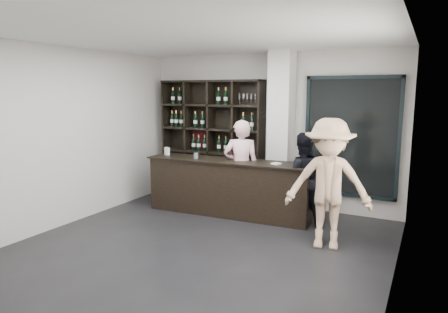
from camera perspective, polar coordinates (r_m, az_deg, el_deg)
The scene contains 12 objects.
floor at distance 5.65m, azimuth -4.41°, elevation -13.54°, with size 5.00×5.50×0.01m, color black.
wine_shelf at distance 8.06m, azimuth -1.80°, elevation 2.30°, with size 2.20×0.35×2.40m, color black, non-canonical shape.
structural_column at distance 7.32m, azimuth 8.12°, elevation 3.47°, with size 0.40×0.40×2.90m, color silver.
glass_panel at distance 7.24m, azimuth 17.69°, elevation 2.66°, with size 1.60×0.08×2.10m.
tasting_counter at distance 7.10m, azimuth 0.63°, elevation -4.43°, with size 3.01×0.63×0.99m.
taster_pink at distance 7.03m, azimuth 2.46°, elevation -1.64°, with size 0.62×0.41×1.70m, color beige.
taster_black at distance 6.67m, azimuth 11.06°, elevation -3.16°, with size 0.74×0.58×1.53m, color black.
customer at distance 5.73m, azimuth 14.68°, elevation -3.83°, with size 1.18×0.68×1.83m, color #9C7D62.
wine_glass at distance 7.01m, azimuth 0.75°, elevation 0.40°, with size 0.09×0.09×0.22m, color white, non-canonical shape.
spit_cup at distance 7.15m, azimuth -4.03°, elevation 0.10°, with size 0.08×0.08×0.11m, color #9CACB9.
napkin_stack at distance 6.65m, azimuth 7.49°, elevation -1.03°, with size 0.13×0.13×0.02m, color white.
card_stand at distance 7.63m, azimuth -8.14°, elevation 0.76°, with size 0.10×0.05×0.15m, color white.
Camera 1 is at (2.78, -4.40, 2.19)m, focal length 32.00 mm.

